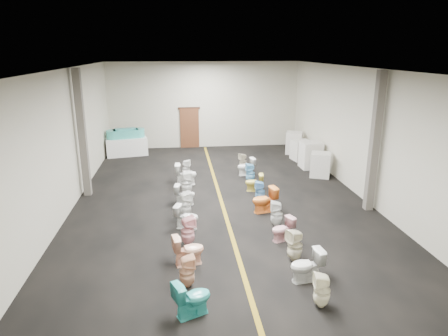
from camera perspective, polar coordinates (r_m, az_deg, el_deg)
The scene contains 38 objects.
floor at distance 14.18m, azimuth -0.50°, elevation -4.42°, with size 16.00×16.00×0.00m, color black.
ceiling at distance 13.26m, azimuth -0.55°, elevation 14.06°, with size 16.00×16.00×0.00m, color black.
wall_back at distance 21.40m, azimuth -2.86°, elevation 8.94°, with size 10.00×10.00×0.00m, color #B9B59E.
wall_front at distance 6.06m, azimuth 7.82°, elevation -11.42°, with size 10.00×10.00×0.00m, color #B9B59E.
wall_left at distance 13.93m, azimuth -21.47°, elevation 3.70°, with size 16.00×16.00×0.00m, color #B9B59E.
wall_right at distance 14.92m, azimuth 19.01°, elevation 4.73°, with size 16.00×16.00×0.00m, color #B9B59E.
aisle_stripe at distance 14.18m, azimuth -0.50°, elevation -4.41°, with size 0.12×15.60×0.01m, color olive.
back_door at distance 21.50m, azimuth -4.94°, elevation 5.70°, with size 1.00×0.10×2.10m, color #562D19.
door_frame at distance 21.33m, azimuth -5.01°, elevation 8.52°, with size 1.15×0.08×0.10m, color #331C11.
column_left at distance 14.82m, azimuth -19.60°, elevation 4.60°, with size 0.25×0.25×4.50m, color #59544C.
column_right at distance 13.50m, azimuth 20.73°, elevation 3.38°, with size 0.25×0.25×4.50m, color #59544C.
display_table at distance 20.53m, azimuth -13.74°, elevation 3.02°, with size 1.97×0.99×0.88m, color white.
bathtub at distance 20.40m, azimuth -13.86°, elevation 4.74°, with size 1.82×0.96×0.55m.
appliance_crate_a at distance 16.99m, azimuth 13.61°, elevation 0.46°, with size 0.78×0.78×1.00m, color silver.
appliance_crate_b at distance 18.12m, azimuth 12.28°, elevation 1.82°, with size 0.86×0.86×1.18m, color silver.
appliance_crate_c at distance 19.40m, azimuth 10.99°, elevation 2.51°, with size 0.83×0.83×0.94m, color beige.
appliance_crate_d at distance 20.54m, azimuth 9.97°, elevation 3.57°, with size 0.77×0.77×1.10m, color silver.
toilet_left_0 at distance 8.28m, azimuth -4.55°, elevation -17.98°, with size 0.43×0.76×0.77m, color teal.
toilet_left_1 at distance 9.13m, azimuth -5.32°, elevation -14.49°, with size 0.34×0.35×0.75m, color #E4AC87.
toilet_left_2 at distance 9.98m, azimuth -5.11°, elevation -11.55°, with size 0.43×0.76×0.77m, color #FABA99.
toilet_left_3 at distance 10.88m, azimuth -5.19°, elevation -8.94°, with size 0.37×0.38×0.82m, color pink.
toilet_left_4 at distance 11.85m, azimuth -5.36°, elevation -6.97°, with size 0.40×0.70×0.72m, color silver.
toilet_left_5 at distance 12.64m, azimuth -5.57°, elevation -5.18°, with size 0.37×0.38×0.82m, color white.
toilet_left_6 at distance 13.65m, azimuth -5.61°, elevation -3.78°, with size 0.39×0.69×0.70m, color silver.
toilet_left_7 at distance 14.57m, azimuth -5.37°, elevation -2.11°, with size 0.39×0.40×0.86m, color white.
toilet_left_8 at distance 15.62m, azimuth -5.47°, elevation -0.87°, with size 0.47×0.82×0.84m, color white.
toilet_left_9 at distance 16.59m, azimuth -5.44°, elevation -0.03°, with size 0.33×0.33×0.72m, color white.
toilet_right_0 at distance 8.71m, azimuth 13.82°, elevation -16.62°, with size 0.34×0.35×0.75m, color #F4EDCB.
toilet_right_1 at distance 9.48m, azimuth 11.73°, elevation -13.50°, with size 0.43×0.75×0.77m, color silver.
toilet_right_2 at distance 10.23m, azimuth 10.10°, elevation -10.80°, with size 0.38×0.39×0.84m, color beige.
toilet_right_3 at distance 11.22m, azimuth 8.39°, elevation -8.64°, with size 0.37×0.65×0.67m, color #DB9CA1.
toilet_right_4 at distance 12.04m, azimuth 7.53°, elevation -6.49°, with size 0.35×0.36×0.79m, color silver.
toilet_right_5 at distance 13.00m, azimuth 5.82°, elevation -4.56°, with size 0.46×0.81×0.83m, color orange.
toilet_right_6 at distance 13.87m, azimuth 5.17°, elevation -3.34°, with size 0.34×0.34×0.75m, color #69A8DB.
toilet_right_7 at distance 14.88m, azimuth 4.34°, elevation -2.07°, with size 0.38×0.66×0.67m, color #E0CB51.
toilet_right_8 at distance 15.80m, azimuth 3.79°, elevation -0.72°, with size 0.36×0.36×0.79m, color #72BAE2.
toilet_right_9 at distance 16.73m, azimuth 3.17°, elevation 0.20°, with size 0.42×0.73×0.74m, color white.
toilet_right_10 at distance 17.61m, azimuth 2.73°, elevation 0.97°, with size 0.32×0.32×0.70m, color beige.
Camera 1 is at (-1.42, -13.17, 5.08)m, focal length 32.00 mm.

